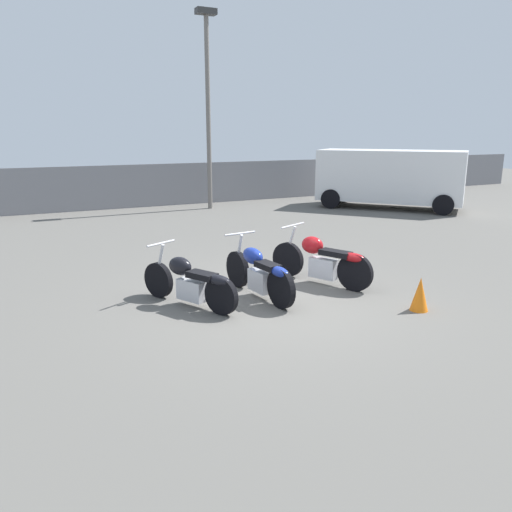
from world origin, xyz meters
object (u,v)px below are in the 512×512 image
at_px(parked_van, 390,176).
at_px(traffic_cone_near, 420,294).
at_px(motorcycle_slot_2, 322,260).
at_px(light_pole_left, 208,93).
at_px(motorcycle_slot_0, 190,282).
at_px(motorcycle_slot_1, 259,273).

bearing_deg(parked_van, traffic_cone_near, -168.49).
relative_size(motorcycle_slot_2, parked_van, 0.39).
relative_size(light_pole_left, motorcycle_slot_0, 3.69).
distance_m(light_pole_left, traffic_cone_near, 12.15).
bearing_deg(motorcycle_slot_1, motorcycle_slot_0, 168.91).
bearing_deg(motorcycle_slot_0, light_pole_left, 40.05).
relative_size(light_pole_left, parked_van, 1.33).
bearing_deg(motorcycle_slot_0, motorcycle_slot_2, -25.15).
bearing_deg(light_pole_left, motorcycle_slot_0, -112.57).
bearing_deg(traffic_cone_near, parked_van, 52.08).
bearing_deg(motorcycle_slot_2, traffic_cone_near, -96.98).
relative_size(motorcycle_slot_0, motorcycle_slot_1, 0.91).
bearing_deg(motorcycle_slot_2, motorcycle_slot_1, 163.12).
relative_size(motorcycle_slot_1, parked_van, 0.40).
relative_size(light_pole_left, motorcycle_slot_2, 3.41).
xyz_separation_m(motorcycle_slot_0, traffic_cone_near, (3.18, -1.78, -0.14)).
bearing_deg(motorcycle_slot_1, parked_van, 31.86).
bearing_deg(light_pole_left, traffic_cone_near, -94.28).
bearing_deg(motorcycle_slot_1, motorcycle_slot_2, 1.07).
height_order(motorcycle_slot_1, motorcycle_slot_2, motorcycle_slot_2).
relative_size(motorcycle_slot_1, traffic_cone_near, 3.73).
xyz_separation_m(motorcycle_slot_0, parked_van, (9.95, 6.91, 0.76)).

